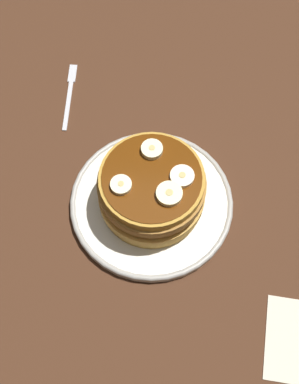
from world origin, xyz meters
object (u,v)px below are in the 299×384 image
banana_slice_2 (152,150)px  banana_slice_1 (119,185)px  banana_slice_3 (167,194)px  pancake_stack (150,190)px  banana_slice_0 (180,174)px  plate (150,203)px  fork (68,92)px

banana_slice_2 → banana_slice_1: bearing=51.0°
banana_slice_3 → pancake_stack: bearing=-51.3°
banana_slice_0 → banana_slice_2: 5.17cm
pancake_stack → banana_slice_3: banana_slice_3 is taller
banana_slice_1 → banana_slice_2: 6.89cm
pancake_stack → banana_slice_0: (-3.86, -0.26, 4.11)cm
banana_slice_3 → banana_slice_1: bearing=-11.3°
banana_slice_1 → banana_slice_3: size_ratio=0.82×
banana_slice_1 → banana_slice_3: (-6.26, 1.26, 0.06)cm
banana_slice_2 → plate: bearing=85.0°
banana_slice_0 → banana_slice_1: size_ratio=1.14×
plate → fork: size_ratio=1.82×
banana_slice_0 → fork: banana_slice_0 is taller
banana_slice_2 → fork: size_ratio=0.23×
banana_slice_0 → banana_slice_2: (3.64, -3.66, 0.09)cm
pancake_stack → banana_slice_2: size_ratio=5.32×
pancake_stack → banana_slice_3: bearing=128.7°
pancake_stack → banana_slice_1: banana_slice_1 is taller
plate → banana_slice_0: bearing=-175.4°
banana_slice_0 → fork: (17.49, -19.71, -8.87)cm
banana_slice_2 → fork: (13.84, -16.04, -8.97)cm
plate → fork: (13.49, -20.03, -0.54)cm
banana_slice_1 → banana_slice_3: banana_slice_3 is taller
pancake_stack → banana_slice_0: 5.65cm
plate → fork: plate is taller
pancake_stack → fork: (13.62, -19.97, -4.76)cm
banana_slice_0 → fork: size_ratio=0.25×
pancake_stack → banana_slice_1: bearing=19.2°
pancake_stack → fork: pancake_stack is taller
banana_slice_2 → pancake_stack: bearing=86.8°
banana_slice_2 → banana_slice_3: size_ratio=0.86×
banana_slice_1 → fork: banana_slice_1 is taller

